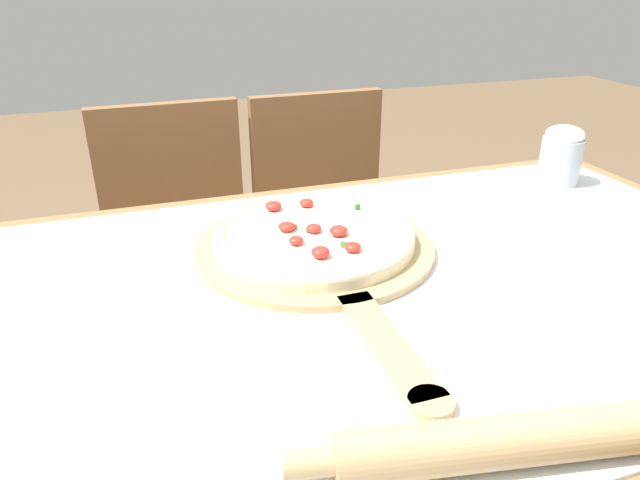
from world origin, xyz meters
TOP-DOWN VIEW (x-y plane):
  - dining_table at (0.00, 0.00)m, footprint 1.41×0.85m
  - towel_cloth at (0.00, 0.00)m, footprint 1.33×0.77m
  - pizza_peel at (-0.05, 0.11)m, footprint 0.38×0.60m
  - pizza at (-0.05, 0.13)m, footprint 0.32×0.32m
  - rolling_pin at (0.01, -0.34)m, footprint 0.46×0.12m
  - chair_left at (-0.21, 0.76)m, footprint 0.41×0.41m
  - chair_right at (0.20, 0.76)m, footprint 0.41×0.41m
  - flour_cup at (0.54, 0.27)m, footprint 0.08×0.08m

SIDE VIEW (x-z plane):
  - chair_left at x=-0.21m, z-range 0.07..0.94m
  - chair_right at x=0.20m, z-range 0.07..0.94m
  - dining_table at x=0.00m, z-range 0.27..1.04m
  - towel_cloth at x=0.00m, z-range 0.77..0.77m
  - pizza_peel at x=-0.05m, z-range 0.77..0.79m
  - rolling_pin at x=0.01m, z-range 0.77..0.82m
  - pizza at x=-0.05m, z-range 0.78..0.82m
  - flour_cup at x=0.54m, z-range 0.77..0.90m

